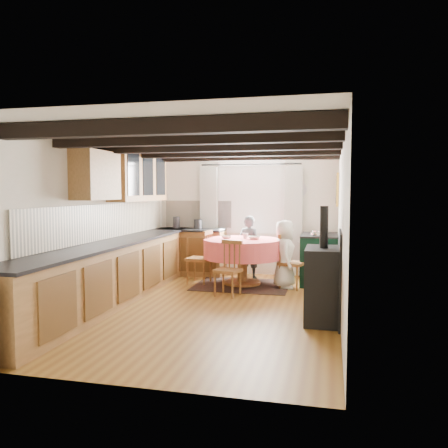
% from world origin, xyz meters
% --- Properties ---
extents(floor, '(3.60, 5.50, 0.00)m').
position_xyz_m(floor, '(0.00, 0.00, 0.00)').
color(floor, olive).
rests_on(floor, ground).
extents(ceiling, '(3.60, 5.50, 0.00)m').
position_xyz_m(ceiling, '(0.00, 0.00, 2.40)').
color(ceiling, white).
rests_on(ceiling, ground).
extents(wall_back, '(3.60, 0.00, 2.40)m').
position_xyz_m(wall_back, '(0.00, 2.75, 1.20)').
color(wall_back, silver).
rests_on(wall_back, ground).
extents(wall_front, '(3.60, 0.00, 2.40)m').
position_xyz_m(wall_front, '(0.00, -2.75, 1.20)').
color(wall_front, silver).
rests_on(wall_front, ground).
extents(wall_left, '(0.00, 5.50, 2.40)m').
position_xyz_m(wall_left, '(-1.80, 0.00, 1.20)').
color(wall_left, silver).
rests_on(wall_left, ground).
extents(wall_right, '(0.00, 5.50, 2.40)m').
position_xyz_m(wall_right, '(1.80, 0.00, 1.20)').
color(wall_right, silver).
rests_on(wall_right, ground).
extents(beam_a, '(3.60, 0.16, 0.16)m').
position_xyz_m(beam_a, '(0.00, -2.00, 2.31)').
color(beam_a, black).
rests_on(beam_a, ceiling).
extents(beam_b, '(3.60, 0.16, 0.16)m').
position_xyz_m(beam_b, '(0.00, -1.00, 2.31)').
color(beam_b, black).
rests_on(beam_b, ceiling).
extents(beam_c, '(3.60, 0.16, 0.16)m').
position_xyz_m(beam_c, '(0.00, 0.00, 2.31)').
color(beam_c, black).
rests_on(beam_c, ceiling).
extents(beam_d, '(3.60, 0.16, 0.16)m').
position_xyz_m(beam_d, '(0.00, 1.00, 2.31)').
color(beam_d, black).
rests_on(beam_d, ceiling).
extents(beam_e, '(3.60, 0.16, 0.16)m').
position_xyz_m(beam_e, '(0.00, 2.00, 2.31)').
color(beam_e, black).
rests_on(beam_e, ceiling).
extents(splash_left, '(0.02, 4.50, 0.55)m').
position_xyz_m(splash_left, '(-1.78, 0.30, 1.20)').
color(splash_left, beige).
rests_on(splash_left, wall_left).
extents(splash_back, '(1.40, 0.02, 0.55)m').
position_xyz_m(splash_back, '(-1.00, 2.73, 1.20)').
color(splash_back, beige).
rests_on(splash_back, wall_back).
extents(base_cabinet_left, '(0.60, 5.30, 0.88)m').
position_xyz_m(base_cabinet_left, '(-1.50, 0.00, 0.44)').
color(base_cabinet_left, '#A0703D').
rests_on(base_cabinet_left, floor).
extents(base_cabinet_back, '(1.30, 0.60, 0.88)m').
position_xyz_m(base_cabinet_back, '(-1.05, 2.45, 0.44)').
color(base_cabinet_back, '#A0703D').
rests_on(base_cabinet_back, floor).
extents(worktop_left, '(0.64, 5.30, 0.04)m').
position_xyz_m(worktop_left, '(-1.48, 0.00, 0.90)').
color(worktop_left, black).
rests_on(worktop_left, base_cabinet_left).
extents(worktop_back, '(1.30, 0.64, 0.04)m').
position_xyz_m(worktop_back, '(-1.05, 2.43, 0.90)').
color(worktop_back, black).
rests_on(worktop_back, base_cabinet_back).
extents(wall_cabinet_glass, '(0.34, 1.80, 0.90)m').
position_xyz_m(wall_cabinet_glass, '(-1.63, 1.20, 1.95)').
color(wall_cabinet_glass, '#A0703D').
rests_on(wall_cabinet_glass, wall_left).
extents(wall_cabinet_solid, '(0.34, 0.90, 0.70)m').
position_xyz_m(wall_cabinet_solid, '(-1.63, -0.30, 1.90)').
color(wall_cabinet_solid, '#A0703D').
rests_on(wall_cabinet_solid, wall_left).
extents(window_frame, '(1.34, 0.03, 1.54)m').
position_xyz_m(window_frame, '(0.10, 2.73, 1.60)').
color(window_frame, white).
rests_on(window_frame, wall_back).
extents(window_pane, '(1.20, 0.01, 1.40)m').
position_xyz_m(window_pane, '(0.10, 2.74, 1.60)').
color(window_pane, white).
rests_on(window_pane, wall_back).
extents(curtain_left, '(0.35, 0.10, 2.10)m').
position_xyz_m(curtain_left, '(-0.75, 2.65, 1.10)').
color(curtain_left, '#9A9D91').
rests_on(curtain_left, wall_back).
extents(curtain_right, '(0.35, 0.10, 2.10)m').
position_xyz_m(curtain_right, '(0.95, 2.65, 1.10)').
color(curtain_right, '#9A9D91').
rests_on(curtain_right, wall_back).
extents(curtain_rod, '(2.00, 0.03, 0.03)m').
position_xyz_m(curtain_rod, '(0.10, 2.65, 2.20)').
color(curtain_rod, black).
rests_on(curtain_rod, wall_back).
extents(wall_picture, '(0.04, 0.50, 0.60)m').
position_xyz_m(wall_picture, '(1.77, 2.30, 1.70)').
color(wall_picture, gold).
rests_on(wall_picture, wall_right).
extents(wall_plate, '(0.30, 0.02, 0.30)m').
position_xyz_m(wall_plate, '(1.05, 2.72, 1.70)').
color(wall_plate, silver).
rests_on(wall_plate, wall_back).
extents(rug, '(1.64, 1.28, 0.01)m').
position_xyz_m(rug, '(0.15, 1.59, 0.01)').
color(rug, black).
rests_on(rug, floor).
extents(dining_table, '(1.37, 1.37, 0.83)m').
position_xyz_m(dining_table, '(0.15, 1.59, 0.41)').
color(dining_table, '#FC5555').
rests_on(dining_table, floor).
extents(chair_near, '(0.47, 0.48, 0.89)m').
position_xyz_m(chair_near, '(0.07, 0.75, 0.44)').
color(chair_near, '#9D612C').
rests_on(chair_near, floor).
extents(chair_left, '(0.47, 0.45, 0.97)m').
position_xyz_m(chair_left, '(-0.65, 1.61, 0.48)').
color(chair_left, '#9D612C').
rests_on(chair_left, floor).
extents(chair_right, '(0.52, 0.50, 0.94)m').
position_xyz_m(chair_right, '(1.02, 1.56, 0.47)').
color(chair_right, '#9D612C').
rests_on(chair_right, floor).
extents(aga_range, '(0.65, 1.00, 0.92)m').
position_xyz_m(aga_range, '(1.47, 2.07, 0.46)').
color(aga_range, black).
rests_on(aga_range, floor).
extents(cast_iron_stove, '(0.45, 0.74, 1.49)m').
position_xyz_m(cast_iron_stove, '(1.58, -0.37, 0.74)').
color(cast_iron_stove, black).
rests_on(cast_iron_stove, floor).
extents(child_far, '(0.50, 0.40, 1.20)m').
position_xyz_m(child_far, '(0.14, 2.31, 0.60)').
color(child_far, '#313A3C').
rests_on(child_far, floor).
extents(child_right, '(0.48, 0.64, 1.18)m').
position_xyz_m(child_right, '(0.89, 1.57, 0.59)').
color(child_right, white).
rests_on(child_right, floor).
extents(bowl_a, '(0.22, 0.22, 0.05)m').
position_xyz_m(bowl_a, '(0.36, 1.61, 0.85)').
color(bowl_a, silver).
rests_on(bowl_a, dining_table).
extents(bowl_b, '(0.23, 0.23, 0.05)m').
position_xyz_m(bowl_b, '(-0.14, 1.58, 0.85)').
color(bowl_b, silver).
rests_on(bowl_b, dining_table).
extents(cup, '(0.14, 0.14, 0.10)m').
position_xyz_m(cup, '(0.18, 1.72, 0.88)').
color(cup, silver).
rests_on(cup, dining_table).
extents(canister_tall, '(0.14, 0.14, 0.24)m').
position_xyz_m(canister_tall, '(-1.39, 2.47, 1.04)').
color(canister_tall, '#262628').
rests_on(canister_tall, worktop_back).
extents(canister_wide, '(0.17, 0.17, 0.19)m').
position_xyz_m(canister_wide, '(-0.93, 2.47, 1.01)').
color(canister_wide, '#262628').
rests_on(canister_wide, worktop_back).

